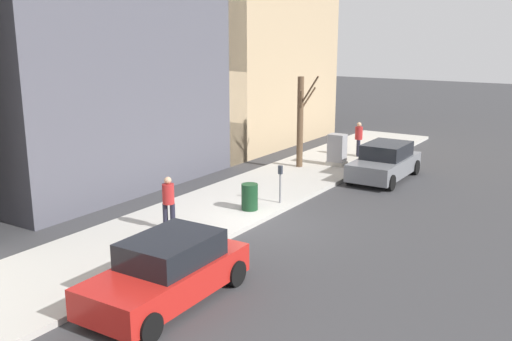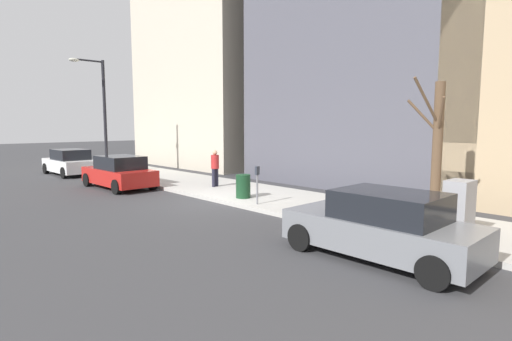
% 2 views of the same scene
% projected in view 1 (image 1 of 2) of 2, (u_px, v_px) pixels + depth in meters
% --- Properties ---
extents(ground_plane, '(120.00, 120.00, 0.00)m').
position_uv_depth(ground_plane, '(262.00, 223.00, 18.47)').
color(ground_plane, '#38383A').
extents(sidewalk, '(4.00, 36.00, 0.15)m').
position_uv_depth(sidewalk, '(213.00, 211.00, 19.51)').
color(sidewalk, '#B2AFA8').
rests_on(sidewalk, ground).
extents(parked_car_grey, '(1.95, 4.21, 1.52)m').
position_uv_depth(parked_car_grey, '(385.00, 162.00, 23.89)').
color(parked_car_grey, slate).
rests_on(parked_car_grey, ground).
extents(parked_car_red, '(2.02, 4.25, 1.52)m').
position_uv_depth(parked_car_red, '(168.00, 271.00, 12.97)').
color(parked_car_red, red).
rests_on(parked_car_red, ground).
extents(parking_meter, '(0.14, 0.10, 1.35)m').
position_uv_depth(parking_meter, '(280.00, 180.00, 20.02)').
color(parking_meter, slate).
rests_on(parking_meter, sidewalk).
extents(utility_box, '(0.83, 0.61, 1.43)m').
position_uv_depth(utility_box, '(337.00, 150.00, 25.75)').
color(utility_box, '#A8A399').
rests_on(utility_box, sidewalk).
extents(bare_tree, '(1.17, 1.14, 4.11)m').
position_uv_depth(bare_tree, '(301.00, 120.00, 25.16)').
color(bare_tree, brown).
rests_on(bare_tree, sidewalk).
extents(trash_bin, '(0.56, 0.56, 0.90)m').
position_uv_depth(trash_bin, '(250.00, 197.00, 19.32)').
color(trash_bin, '#14381E').
rests_on(trash_bin, sidewalk).
extents(pedestrian_near_meter, '(0.36, 0.37, 1.66)m').
position_uv_depth(pedestrian_near_meter, '(359.00, 137.00, 27.65)').
color(pedestrian_near_meter, '#1E1E2D').
rests_on(pedestrian_near_meter, sidewalk).
extents(pedestrian_midblock, '(0.39, 0.36, 1.66)m').
position_uv_depth(pedestrian_midblock, '(168.00, 200.00, 17.26)').
color(pedestrian_midblock, '#1E1E2D').
rests_on(pedestrian_midblock, sidewalk).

